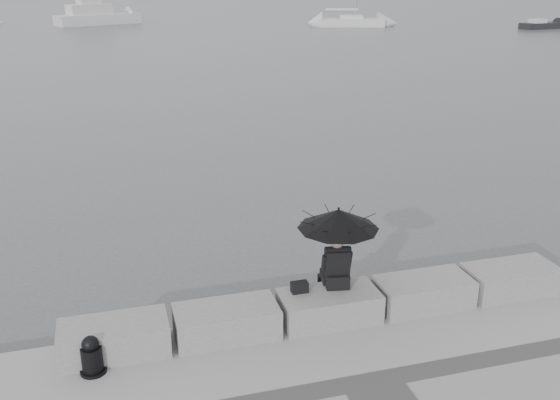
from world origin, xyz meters
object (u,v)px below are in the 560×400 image
object	(u,v)px
sailboat_right	(351,21)
motor_cruiser	(98,16)
seated_person	(338,228)
mooring_bollard	(92,358)
small_motorboat	(543,25)

from	to	relation	value
sailboat_right	motor_cruiser	xyz separation A→B (m)	(-26.31, 10.19, 0.36)
seated_person	motor_cruiser	size ratio (longest dim) A/B	0.14
motor_cruiser	mooring_bollard	bearing A→B (deg)	-113.37
seated_person	mooring_bollard	distance (m)	4.16
mooring_bollard	sailboat_right	bearing A→B (deg)	64.56
seated_person	motor_cruiser	world-z (taller)	motor_cruiser
small_motorboat	sailboat_right	bearing A→B (deg)	149.16
sailboat_right	small_motorboat	distance (m)	19.94
seated_person	small_motorboat	size ratio (longest dim) A/B	0.27
mooring_bollard	motor_cruiser	size ratio (longest dim) A/B	0.06
mooring_bollard	small_motorboat	bearing A→B (deg)	47.28
small_motorboat	mooring_bollard	bearing A→B (deg)	-140.02
seated_person	mooring_bollard	xyz separation A→B (m)	(-3.90, -0.60, -1.29)
seated_person	sailboat_right	world-z (taller)	sailboat_right
seated_person	mooring_bollard	size ratio (longest dim) A/B	2.34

